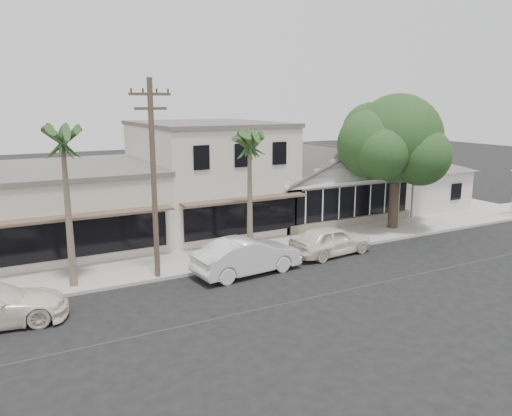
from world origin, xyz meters
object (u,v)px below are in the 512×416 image
utility_pole (154,176)px  shade_tree (394,141)px  car_1 (247,256)px  car_0 (330,240)px

utility_pole → shade_tree: 16.06m
shade_tree → utility_pole: bearing=-172.7°
utility_pole → shade_tree: bearing=7.3°
car_1 → shade_tree: (11.94, 3.28, 4.74)m
utility_pole → car_0: size_ratio=1.92×
utility_pole → car_0: (9.23, -0.69, -3.99)m
car_0 → car_1: (-5.26, -0.55, 0.07)m
car_0 → car_1: bearing=90.4°
utility_pole → car_1: 5.72m
car_1 → shade_tree: size_ratio=0.62×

